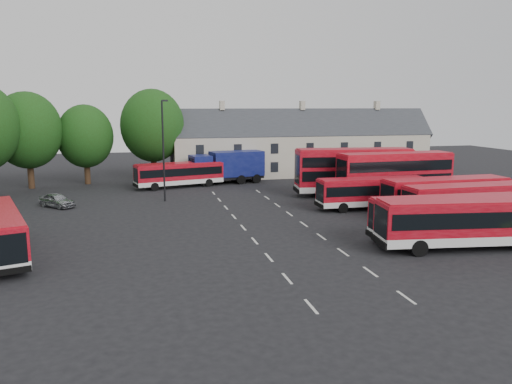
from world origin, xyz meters
TOP-DOWN VIEW (x-y plane):
  - ground at (0.00, 0.00)m, footprint 140.00×140.00m
  - lane_markings at (2.50, 2.00)m, footprint 5.15×33.80m
  - treeline at (-20.74, 19.36)m, footprint 29.92×32.59m
  - terrace_houses at (14.00, 30.00)m, footprint 35.70×7.13m
  - bus_row_a at (13.30, -7.20)m, footprint 12.25×4.19m
  - bus_row_b at (13.32, -5.27)m, footprint 11.36×3.03m
  - bus_row_c at (18.38, -0.27)m, footprint 11.03×2.74m
  - bus_row_d at (18.28, 2.83)m, footprint 11.41×2.89m
  - bus_row_e at (13.05, 6.31)m, footprint 10.26×2.53m
  - bus_dd_south at (17.24, 9.98)m, footprint 11.81×3.16m
  - bus_dd_north at (14.28, 13.31)m, footprint 12.40×4.06m
  - bus_north at (-3.30, 22.82)m, footprint 10.45×4.71m
  - box_truck at (2.78, 24.55)m, footprint 9.31×4.40m
  - silver_car at (-15.44, 13.77)m, footprint 3.85×3.87m
  - lamppost at (-5.39, 14.56)m, footprint 0.70×0.39m

SIDE VIEW (x-z plane):
  - ground at x=0.00m, z-range 0.00..0.00m
  - lane_markings at x=2.50m, z-range 0.00..0.01m
  - silver_car at x=-15.44m, z-range 0.00..1.33m
  - bus_north at x=-3.30m, z-range 0.29..3.17m
  - bus_row_e at x=13.05m, z-range 0.29..3.18m
  - bus_row_c at x=18.38m, z-range 0.31..3.42m
  - bus_row_b at x=13.32m, z-range 0.32..3.51m
  - bus_row_d at x=18.28m, z-range 0.32..3.54m
  - bus_row_a at x=13.30m, z-range 0.34..3.74m
  - box_truck at x=2.78m, z-range 0.24..4.16m
  - bus_dd_south at x=17.24m, z-range 0.33..5.14m
  - bus_dd_north at x=14.28m, z-range 0.35..5.34m
  - terrace_houses at x=14.00m, z-range -1.17..8.89m
  - lamppost at x=-5.39m, z-range 0.34..10.35m
  - treeline at x=-20.74m, z-range 0.68..12.69m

